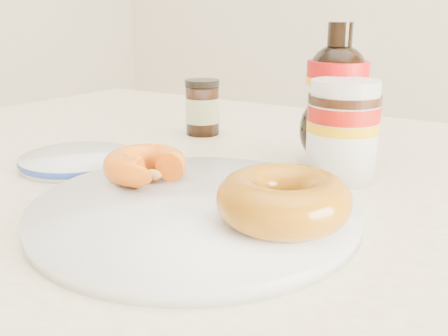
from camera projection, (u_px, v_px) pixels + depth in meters
The scene contains 8 objects.
dining_table at pixel (290, 258), 0.57m from camera, with size 1.40×0.90×0.75m.
plate at pixel (195, 209), 0.46m from camera, with size 0.30×0.30×0.02m.
donut_bitten at pixel (145, 165), 0.52m from camera, with size 0.09×0.09×0.03m, color #DD590C.
donut_whole at pixel (283, 199), 0.41m from camera, with size 0.11×0.11×0.04m, color #904C09.
nutella_jar at pixel (343, 127), 0.55m from camera, with size 0.08×0.08×0.11m.
syrup_bottle at pixel (336, 95), 0.61m from camera, with size 0.09×0.08×0.17m, color black, non-canonical shape.
dark_jar at pixel (202, 108), 0.77m from camera, with size 0.05×0.05×0.08m.
blue_rim_saucer at pixel (78, 160), 0.62m from camera, with size 0.14×0.14×0.01m.
Camera 1 is at (0.21, -0.37, 0.93)m, focal length 40.00 mm.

